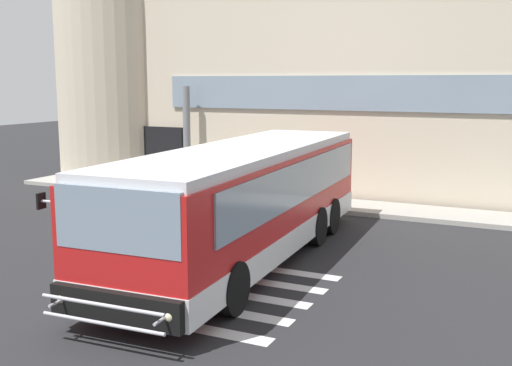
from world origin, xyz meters
TOP-DOWN VIEW (x-y plane):
  - ground_plane at (0.00, 0.00)m, footprint 80.00×90.00m
  - bay_paint_stripes at (2.00, -4.20)m, footprint 4.40×3.96m
  - terminal_building at (-0.68, 11.57)m, footprint 20.63×13.80m
  - boarding_curb at (0.00, 4.80)m, footprint 22.83×2.00m
  - entry_support_column at (-4.47, 5.40)m, footprint 0.28×0.28m
  - bus_main_foreground at (1.71, -1.97)m, footprint 3.12×10.84m
  - passenger_near_column at (-3.69, 4.40)m, footprint 0.52×0.50m
  - passenger_by_doorway at (-2.70, 4.73)m, footprint 0.50×0.40m
  - safety_bollard_yellow at (-1.03, 3.60)m, footprint 0.18×0.18m

SIDE VIEW (x-z plane):
  - ground_plane at x=0.00m, z-range -0.02..0.00m
  - bay_paint_stripes at x=2.00m, z-range 0.00..0.01m
  - boarding_curb at x=0.00m, z-range 0.00..0.15m
  - safety_bollard_yellow at x=-1.03m, z-range 0.00..0.90m
  - passenger_by_doorway at x=-2.70m, z-range 0.24..1.92m
  - passenger_near_column at x=-3.69m, z-range 0.28..1.95m
  - bus_main_foreground at x=1.71m, z-range -0.02..2.68m
  - entry_support_column at x=-4.47m, z-range 0.15..4.03m
  - terminal_building at x=-0.68m, z-range -0.01..8.15m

